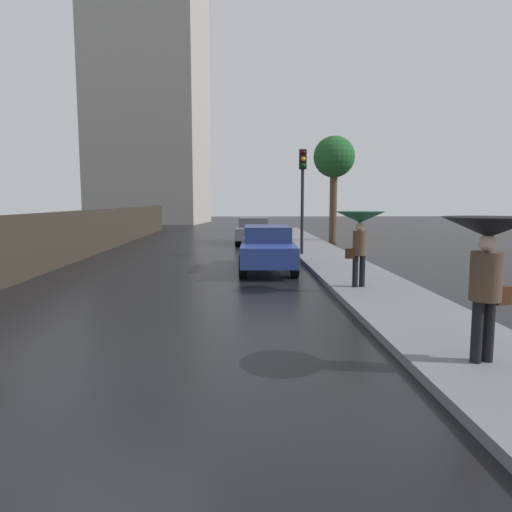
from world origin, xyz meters
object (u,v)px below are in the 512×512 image
Objects in this scene: pedestrian_with_umbrella_near at (360,225)px; traffic_light at (303,182)px; pedestrian_with_umbrella_far at (488,245)px; street_tree_near at (334,159)px; car_blue_far_ahead at (267,247)px; car_grey_near_kerb at (254,230)px.

traffic_light reaches higher than pedestrian_with_umbrella_near.
pedestrian_with_umbrella_far is 0.34× the size of street_tree_near.
car_blue_far_ahead is 2.51× the size of pedestrian_with_umbrella_near.
street_tree_near reaches higher than car_blue_far_ahead.
car_grey_near_kerb is 13.20m from pedestrian_with_umbrella_near.
street_tree_near reaches higher than pedestrian_with_umbrella_far.
traffic_light is 0.72× the size of street_tree_near.
street_tree_near is (2.51, 6.53, 1.42)m from traffic_light.
car_blue_far_ahead is 2.44× the size of pedestrian_with_umbrella_far.
pedestrian_with_umbrella_far is 0.47× the size of traffic_light.
car_grey_near_kerb is 0.78× the size of street_tree_near.
car_grey_near_kerb is at bearing 106.07° from traffic_light.
car_blue_far_ahead is at bearing 108.40° from pedestrian_with_umbrella_near.
pedestrian_with_umbrella_far is at bearing -74.37° from car_blue_far_ahead.
car_grey_near_kerb is 0.95× the size of car_blue_far_ahead.
traffic_light reaches higher than car_blue_far_ahead.
car_blue_far_ahead is 9.48m from pedestrian_with_umbrella_far.
traffic_light is at bearing -111.01° from street_tree_near.
pedestrian_with_umbrella_near is at bearing 80.29° from pedestrian_with_umbrella_far.
car_blue_far_ahead is at bearing 91.37° from pedestrian_with_umbrella_far.
pedestrian_with_umbrella_far is 19.28m from street_tree_near.
pedestrian_with_umbrella_near reaches higher than car_grey_near_kerb.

